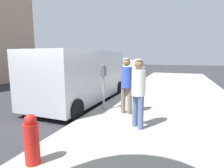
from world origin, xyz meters
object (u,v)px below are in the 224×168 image
at_px(fire_hydrant, 32,140).
at_px(parking_meter_far, 136,70).
at_px(parking_meter_near, 104,80).
at_px(pedestrian_in_white, 138,89).
at_px(parked_van, 82,75).
at_px(pedestrian_in_blue, 127,82).
at_px(parked_sedan_ahead, 129,71).

bearing_deg(fire_hydrant, parking_meter_far, 90.72).
height_order(parking_meter_near, fire_hydrant, parking_meter_near).
bearing_deg(pedestrian_in_white, parking_meter_far, 103.50).
relative_size(parking_meter_far, parked_van, 0.29).
distance_m(parking_meter_far, fire_hydrant, 8.01).
height_order(pedestrian_in_blue, parked_sedan_ahead, pedestrian_in_blue).
height_order(pedestrian_in_white, parked_sedan_ahead, pedestrian_in_white).
relative_size(pedestrian_in_white, fire_hydrant, 2.01).
distance_m(parking_meter_near, pedestrian_in_blue, 0.82).
height_order(pedestrian_in_white, pedestrian_in_blue, pedestrian_in_blue).
xyz_separation_m(parking_meter_near, fire_hydrant, (0.10, -3.22, -0.61)).
relative_size(parking_meter_near, pedestrian_in_blue, 0.87).
height_order(parking_meter_near, parked_sedan_ahead, parking_meter_near).
bearing_deg(parking_meter_near, pedestrian_in_white, -37.47).
bearing_deg(parking_meter_far, pedestrian_in_white, -76.50).
bearing_deg(pedestrian_in_white, parked_sedan_ahead, 106.48).
bearing_deg(parked_sedan_ahead, fire_hydrant, -82.13).
height_order(pedestrian_in_white, fire_hydrant, pedestrian_in_white).
xyz_separation_m(pedestrian_in_blue, parked_van, (-2.32, 1.25, 0.00)).
xyz_separation_m(parked_van, parked_sedan_ahead, (-0.10, 7.91, -0.41)).
distance_m(parking_meter_near, parked_sedan_ahead, 9.22).
bearing_deg(parking_meter_far, parked_sedan_ahead, 110.39).
bearing_deg(parked_sedan_ahead, parking_meter_near, -80.01).
xyz_separation_m(parking_meter_near, parking_meter_far, (0.00, 4.77, 0.00)).
xyz_separation_m(parking_meter_far, parked_van, (-1.50, -3.61, -0.03)).
height_order(parking_meter_near, pedestrian_in_white, pedestrian_in_white).
distance_m(pedestrian_in_blue, parked_van, 2.63).
relative_size(parking_meter_near, parked_sedan_ahead, 0.34).
height_order(parking_meter_near, pedestrian_in_blue, pedestrian_in_blue).
bearing_deg(pedestrian_in_blue, fire_hydrant, -102.91).
bearing_deg(pedestrian_in_blue, parking_meter_far, 99.55).
bearing_deg(parked_van, fire_hydrant, -69.92).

